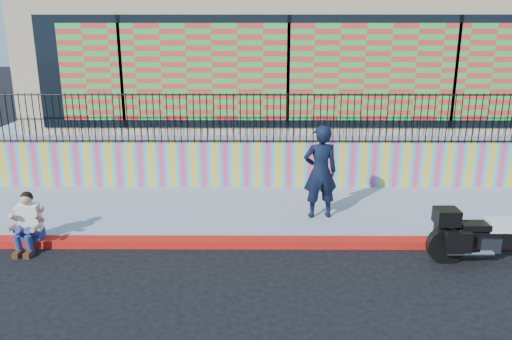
{
  "coord_description": "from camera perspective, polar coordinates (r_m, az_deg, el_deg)",
  "views": [
    {
      "loc": [
        -0.74,
        -8.58,
        3.93
      ],
      "look_at": [
        -0.79,
        1.2,
        1.14
      ],
      "focal_mm": 35.0,
      "sensor_mm": 36.0,
      "label": 1
    }
  ],
  "objects": [
    {
      "name": "ground",
      "position": [
        9.47,
        4.82,
        -8.67
      ],
      "size": [
        90.0,
        90.0,
        0.0
      ],
      "primitive_type": "plane",
      "color": "black",
      "rests_on": "ground"
    },
    {
      "name": "red_curb",
      "position": [
        9.44,
        4.83,
        -8.26
      ],
      "size": [
        16.0,
        0.3,
        0.15
      ],
      "primitive_type": "cube",
      "color": "#AF1D0C",
      "rests_on": "ground"
    },
    {
      "name": "sidewalk",
      "position": [
        10.96,
        4.18,
        -4.73
      ],
      "size": [
        16.0,
        3.0,
        0.15
      ],
      "primitive_type": "cube",
      "color": "gray",
      "rests_on": "ground"
    },
    {
      "name": "mural_wall",
      "position": [
        12.29,
        3.75,
        0.64
      ],
      "size": [
        16.0,
        0.2,
        1.1
      ],
      "primitive_type": "cube",
      "color": "#E43C75",
      "rests_on": "sidewalk"
    },
    {
      "name": "metal_fence",
      "position": [
        12.04,
        3.85,
        5.93
      ],
      "size": [
        15.8,
        0.04,
        1.2
      ],
      "primitive_type": null,
      "color": "black",
      "rests_on": "mural_wall"
    },
    {
      "name": "elevated_platform",
      "position": [
        17.27,
        2.77,
        4.86
      ],
      "size": [
        16.0,
        10.0,
        1.25
      ],
      "primitive_type": "cube",
      "color": "gray",
      "rests_on": "ground"
    },
    {
      "name": "storefront_building",
      "position": [
        16.75,
        2.92,
        13.56
      ],
      "size": [
        14.0,
        8.06,
        4.0
      ],
      "color": "tan",
      "rests_on": "elevated_platform"
    },
    {
      "name": "police_motorcycle",
      "position": [
        9.52,
        25.09,
        -6.51
      ],
      "size": [
        2.09,
        0.69,
        1.3
      ],
      "color": "black",
      "rests_on": "ground"
    },
    {
      "name": "police_officer",
      "position": [
        10.22,
        7.35,
        -0.21
      ],
      "size": [
        0.76,
        0.55,
        1.93
      ],
      "primitive_type": "imported",
      "rotation": [
        0.0,
        0.0,
        3.28
      ],
      "color": "black",
      "rests_on": "sidewalk"
    },
    {
      "name": "seated_man",
      "position": [
        10.0,
        -24.71,
        -5.99
      ],
      "size": [
        0.54,
        0.71,
        1.06
      ],
      "color": "navy",
      "rests_on": "ground"
    }
  ]
}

